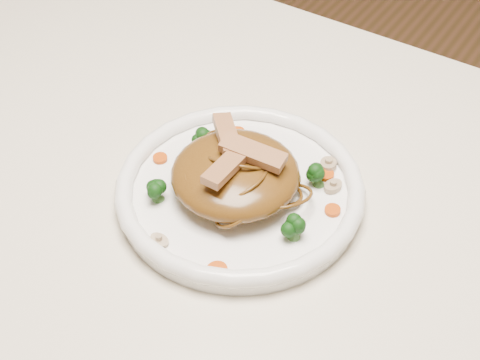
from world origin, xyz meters
The scene contains 19 objects.
table centered at (0.00, 0.00, 0.65)m, with size 1.20×0.80×0.75m.
plate centered at (-0.01, 0.00, 0.76)m, with size 0.28×0.28×0.02m, color white.
noodle_mound centered at (-0.02, 0.00, 0.79)m, with size 0.14×0.14×0.05m, color brown.
chicken_a centered at (0.00, 0.01, 0.82)m, with size 0.07×0.02×0.01m, color #A3794D.
chicken_b centered at (-0.04, 0.02, 0.82)m, with size 0.06×0.02×0.01m, color #A3794D.
chicken_c centered at (-0.01, -0.02, 0.82)m, with size 0.07×0.02×0.01m, color #A3794D.
broccoli_0 centered at (0.06, 0.06, 0.78)m, with size 0.03×0.03×0.03m, color #0E350B, non-canonical shape.
broccoli_1 centered at (-0.09, 0.04, 0.78)m, with size 0.03×0.03×0.03m, color #0E350B, non-canonical shape.
broccoli_2 centered at (-0.08, -0.06, 0.78)m, with size 0.02×0.02×0.03m, color #0E350B, non-canonical shape.
broccoli_3 centered at (0.07, -0.03, 0.78)m, with size 0.03×0.03×0.03m, color #0E350B, non-canonical shape.
carrot_0 centered at (0.06, 0.07, 0.77)m, with size 0.02×0.02×0.01m, color #BF4B07.
carrot_1 centered at (-0.12, -0.01, 0.77)m, with size 0.02×0.02×0.01m, color #BF4B07.
carrot_2 centered at (0.09, 0.03, 0.77)m, with size 0.02×0.02×0.01m, color #BF4B07.
carrot_3 centered at (-0.07, 0.08, 0.77)m, with size 0.02×0.02×0.01m, color #BF4B07.
carrot_4 centered at (0.03, -0.11, 0.77)m, with size 0.02×0.02×0.01m, color #BF4B07.
mushroom_0 centered at (-0.04, -0.11, 0.77)m, with size 0.02×0.02×0.01m, color #B8A98A.
mushroom_1 centered at (0.07, 0.06, 0.77)m, with size 0.02×0.02×0.01m, color #B8A98A.
mushroom_2 centered at (-0.10, 0.04, 0.77)m, with size 0.02×0.02×0.01m, color #B8A98A.
mushroom_3 centered at (0.05, 0.09, 0.77)m, with size 0.03×0.03×0.01m, color #B8A98A.
Camera 1 is at (0.29, -0.45, 1.32)m, focal length 51.82 mm.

